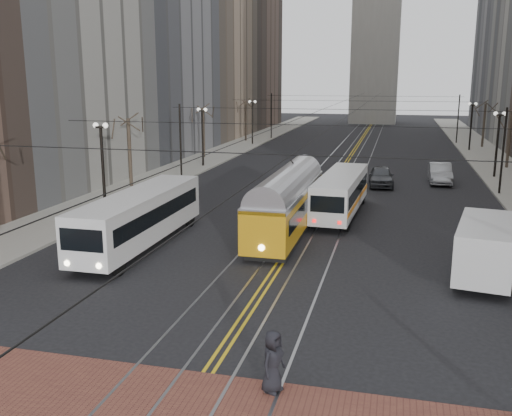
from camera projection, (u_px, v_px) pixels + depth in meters
The scene contains 17 objects.
ground at pixel (218, 358), 18.14m from camera, with size 260.00×260.00×0.00m, color black.
sidewalk_left at pixel (213, 157), 64.23m from camera, with size 5.00×140.00×0.15m, color gray.
sidewalk_right at pixel (497, 166), 57.16m from camera, with size 5.00×140.00×0.15m, color gray.
streetcar_rails at pixel (347, 162), 60.71m from camera, with size 4.80×130.00×0.02m, color gray.
centre_lines at pixel (347, 162), 60.71m from camera, with size 0.42×130.00×0.01m, color gold.
building_left_mid at pixel (124, 3), 63.90m from camera, with size 16.00×20.00×34.00m, color slate.
building_left_far at pixel (227, 13), 101.08m from camera, with size 16.00×20.00×40.00m, color brown.
lamp_posts at pixel (329, 155), 44.72m from camera, with size 27.60×57.20×5.60m.
street_trees at pixel (338, 146), 50.87m from camera, with size 31.68×53.28×5.60m.
trolley_wires at pixel (338, 135), 50.26m from camera, with size 25.96×120.00×6.60m.
transit_bus at pixel (140, 220), 29.94m from camera, with size 2.39×11.49×2.87m, color silver.
streetcar at pixel (287, 208), 32.58m from camera, with size 2.30×12.38×2.92m, color #CA8C11.
rear_bus at pixel (341, 195), 36.82m from camera, with size 2.25×10.33×2.69m, color silver.
cargo_van at pixel (485, 251), 24.96m from camera, with size 2.24×5.83×2.58m, color silver.
sedan_grey at pixel (381, 176), 47.02m from camera, with size 1.92×4.78×1.63m, color #44474C.
sedan_silver at pixel (440, 173), 48.25m from camera, with size 1.76×5.05×1.67m, color #94979B.
pedestrian_a at pixel (273, 361), 16.01m from camera, with size 0.89×0.58×1.83m, color black.
Camera 1 is at (5.20, -15.84, 8.68)m, focal length 40.00 mm.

